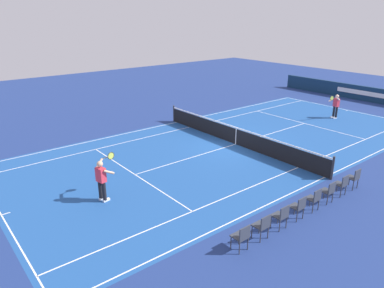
% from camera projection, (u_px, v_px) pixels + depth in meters
% --- Properties ---
extents(ground_plane, '(60.00, 60.00, 0.00)m').
position_uv_depth(ground_plane, '(236.00, 144.00, 19.88)').
color(ground_plane, navy).
extents(court_slab, '(24.20, 11.40, 0.00)m').
position_uv_depth(court_slab, '(236.00, 144.00, 19.88)').
color(court_slab, '#1E4C93').
rests_on(court_slab, ground_plane).
extents(court_line_markings, '(23.85, 11.05, 0.01)m').
position_uv_depth(court_line_markings, '(236.00, 144.00, 19.88)').
color(court_line_markings, white).
rests_on(court_line_markings, ground_plane).
extents(tennis_net, '(0.10, 11.70, 1.08)m').
position_uv_depth(tennis_net, '(236.00, 136.00, 19.71)').
color(tennis_net, '#2D2D33').
rests_on(tennis_net, ground_plane).
extents(stadium_barrier, '(0.26, 17.00, 1.20)m').
position_uv_depth(stadium_barrier, '(375.00, 95.00, 29.05)').
color(stadium_barrier, '#112D4C').
rests_on(stadium_barrier, ground_plane).
extents(tennis_player_near, '(1.01, 0.84, 1.70)m').
position_uv_depth(tennis_player_near, '(102.00, 178.00, 13.58)').
color(tennis_player_near, black).
rests_on(tennis_player_near, ground_plane).
extents(tennis_player_far, '(1.17, 0.75, 1.70)m').
position_uv_depth(tennis_player_far, '(336.00, 105.00, 24.56)').
color(tennis_player_far, black).
rests_on(tennis_player_far, ground_plane).
extents(tennis_ball, '(0.07, 0.07, 0.07)m').
position_uv_depth(tennis_ball, '(309.00, 155.00, 18.26)').
color(tennis_ball, '#CCE01E').
rests_on(tennis_ball, ground_plane).
extents(spectator_chair_0, '(0.44, 0.44, 0.88)m').
position_uv_depth(spectator_chair_0, '(354.00, 177.00, 14.65)').
color(spectator_chair_0, '#38383D').
rests_on(spectator_chair_0, ground_plane).
extents(spectator_chair_1, '(0.44, 0.44, 0.88)m').
position_uv_depth(spectator_chair_1, '(342.00, 183.00, 14.10)').
color(spectator_chair_1, '#38383D').
rests_on(spectator_chair_1, ground_plane).
extents(spectator_chair_2, '(0.44, 0.44, 0.88)m').
position_uv_depth(spectator_chair_2, '(329.00, 190.00, 13.54)').
color(spectator_chair_2, '#38383D').
rests_on(spectator_chair_2, ground_plane).
extents(spectator_chair_3, '(0.44, 0.44, 0.88)m').
position_uv_depth(spectator_chair_3, '(314.00, 198.00, 12.99)').
color(spectator_chair_3, '#38383D').
rests_on(spectator_chair_3, ground_plane).
extents(spectator_chair_4, '(0.44, 0.44, 0.88)m').
position_uv_depth(spectator_chair_4, '(299.00, 206.00, 12.43)').
color(spectator_chair_4, '#38383D').
rests_on(spectator_chair_4, ground_plane).
extents(spectator_chair_5, '(0.44, 0.44, 0.88)m').
position_uv_depth(spectator_chair_5, '(281.00, 215.00, 11.88)').
color(spectator_chair_5, '#38383D').
rests_on(spectator_chair_5, ground_plane).
extents(spectator_chair_6, '(0.44, 0.44, 0.88)m').
position_uv_depth(spectator_chair_6, '(263.00, 225.00, 11.32)').
color(spectator_chair_6, '#38383D').
rests_on(spectator_chair_6, ground_plane).
extents(spectator_chair_7, '(0.44, 0.44, 0.88)m').
position_uv_depth(spectator_chair_7, '(242.00, 236.00, 10.77)').
color(spectator_chair_7, '#38383D').
rests_on(spectator_chair_7, ground_plane).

